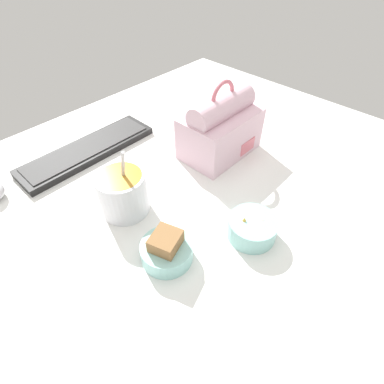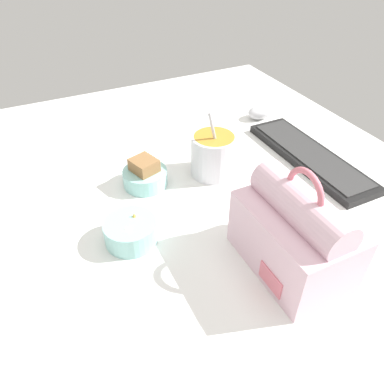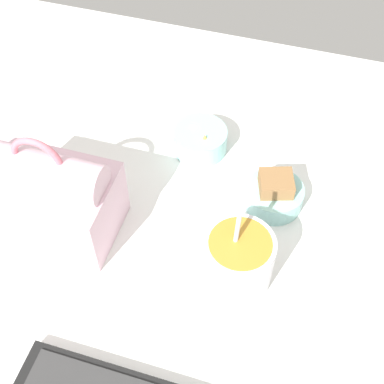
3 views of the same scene
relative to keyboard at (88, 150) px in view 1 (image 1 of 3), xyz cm
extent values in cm
cube|color=white|center=(4.85, -31.08, -2.02)|extent=(140.00, 110.00, 2.00)
cube|color=black|center=(0.00, 0.00, -0.12)|extent=(37.89, 11.05, 1.80)
cube|color=#333333|center=(0.00, 0.00, 0.93)|extent=(34.86, 9.06, 0.30)
cube|color=beige|center=(25.40, -26.03, 4.84)|extent=(20.65, 13.48, 11.72)
cylinder|color=beige|center=(25.40, -26.03, 12.48)|extent=(19.62, 6.45, 6.45)
cube|color=#DB707F|center=(29.01, -32.87, 2.21)|extent=(5.78, 0.30, 3.52)
torus|color=#DB707F|center=(25.40, -26.03, 15.38)|extent=(8.23, 1.00, 8.23)
cylinder|color=silver|center=(-5.83, -24.65, 3.94)|extent=(10.59, 10.59, 9.91)
cylinder|color=#C6892D|center=(-5.83, -24.65, 8.59)|extent=(9.32, 9.32, 0.60)
cylinder|color=silver|center=(-5.04, -25.17, 9.96)|extent=(0.70, 3.44, 11.23)
cylinder|color=#93D1CC|center=(-8.37, -40.85, 0.91)|extent=(10.08, 10.08, 3.85)
cube|color=olive|center=(-8.37, -40.85, 3.03)|extent=(6.83, 6.50, 5.39)
cylinder|color=#93D1CC|center=(7.42, -49.60, 1.25)|extent=(10.08, 10.08, 4.54)
ellipsoid|color=white|center=(8.93, -50.36, 2.18)|extent=(2.74, 2.74, 3.23)
cone|color=#EFBC47|center=(6.16, -48.19, 2.50)|extent=(4.56, 4.56, 3.86)
sphere|color=black|center=(7.74, -52.66, 1.18)|extent=(1.21, 1.21, 1.21)
sphere|color=black|center=(8.16, -52.07, 1.18)|extent=(1.21, 1.21, 1.21)
sphere|color=black|center=(8.22, -51.35, 1.18)|extent=(1.21, 1.21, 1.21)
camera|label=1|loc=(-29.33, -67.24, 49.18)|focal=28.00mm
camera|label=2|loc=(58.57, -61.44, 51.09)|focal=35.00mm
camera|label=3|loc=(-11.26, 17.29, 73.35)|focal=50.00mm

